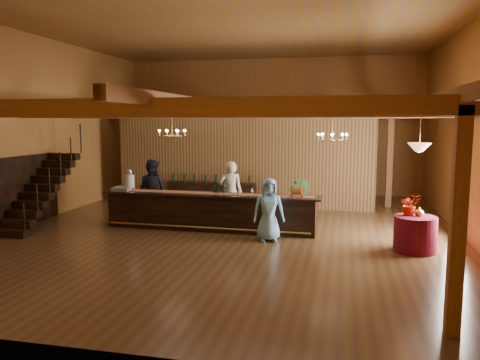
% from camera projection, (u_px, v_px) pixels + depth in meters
% --- Properties ---
extents(floor, '(14.00, 14.00, 0.00)m').
position_uv_depth(floor, '(232.00, 230.00, 12.88)').
color(floor, brown).
rests_on(floor, ground).
extents(ceiling, '(14.00, 14.00, 0.00)m').
position_uv_depth(ceiling, '(232.00, 24.00, 12.18)').
color(ceiling, brown).
rests_on(ceiling, wall_back).
extents(wall_back, '(12.00, 0.10, 5.50)m').
position_uv_depth(wall_back, '(271.00, 126.00, 19.31)').
color(wall_back, '#9E672E').
rests_on(wall_back, floor).
extents(wall_front, '(12.00, 0.10, 5.50)m').
position_uv_depth(wall_front, '(99.00, 141.00, 5.76)').
color(wall_front, '#9E672E').
rests_on(wall_front, floor).
extents(wall_left, '(0.10, 14.00, 5.50)m').
position_uv_depth(wall_left, '(35.00, 129.00, 13.82)').
color(wall_left, '#9E672E').
rests_on(wall_left, floor).
extents(wall_right, '(0.10, 14.00, 5.50)m').
position_uv_depth(wall_right, '(474.00, 131.00, 11.24)').
color(wall_right, '#9E672E').
rests_on(wall_right, floor).
extents(beam_grid, '(11.90, 13.90, 0.39)m').
position_uv_depth(beam_grid, '(236.00, 112.00, 12.96)').
color(beam_grid, '#A3632D').
rests_on(beam_grid, wall_left).
extents(support_posts, '(9.20, 10.20, 3.20)m').
position_uv_depth(support_posts, '(228.00, 174.00, 12.19)').
color(support_posts, '#A3632D').
rests_on(support_posts, floor).
extents(partition_wall, '(9.00, 0.18, 3.10)m').
position_uv_depth(partition_wall, '(242.00, 162.00, 16.18)').
color(partition_wall, brown).
rests_on(partition_wall, floor).
extents(window_right_back, '(0.12, 1.05, 1.75)m').
position_uv_depth(window_right_back, '(459.00, 175.00, 12.37)').
color(window_right_back, white).
rests_on(window_right_back, wall_right).
extents(staircase, '(1.00, 2.80, 2.00)m').
position_uv_depth(staircase, '(39.00, 192.00, 13.21)').
color(staircase, black).
rests_on(staircase, floor).
extents(backroom_boxes, '(4.10, 0.60, 1.10)m').
position_uv_depth(backroom_boxes, '(258.00, 184.00, 18.20)').
color(backroom_boxes, black).
rests_on(backroom_boxes, floor).
extents(tasting_bar, '(6.11, 0.91, 1.03)m').
position_uv_depth(tasting_bar, '(210.00, 211.00, 12.83)').
color(tasting_bar, black).
rests_on(tasting_bar, floor).
extents(beverage_dispenser, '(0.26, 0.26, 0.60)m').
position_uv_depth(beverage_dispenser, '(130.00, 180.00, 13.35)').
color(beverage_dispenser, silver).
rests_on(beverage_dispenser, tasting_bar).
extents(glass_rack_tray, '(0.50, 0.50, 0.10)m').
position_uv_depth(glass_rack_tray, '(123.00, 189.00, 13.32)').
color(glass_rack_tray, gray).
rests_on(glass_rack_tray, tasting_bar).
extents(raffle_drum, '(0.34, 0.24, 0.30)m').
position_uv_depth(raffle_drum, '(297.00, 190.00, 12.13)').
color(raffle_drum, '#9F5D2A').
rests_on(raffle_drum, tasting_bar).
extents(bar_bottle_0, '(0.07, 0.07, 0.30)m').
position_uv_depth(bar_bottle_0, '(215.00, 188.00, 12.84)').
color(bar_bottle_0, black).
rests_on(bar_bottle_0, tasting_bar).
extents(bar_bottle_1, '(0.07, 0.07, 0.30)m').
position_uv_depth(bar_bottle_1, '(215.00, 188.00, 12.83)').
color(bar_bottle_1, black).
rests_on(bar_bottle_1, tasting_bar).
extents(bar_bottle_2, '(0.07, 0.07, 0.30)m').
position_uv_depth(bar_bottle_2, '(218.00, 188.00, 12.81)').
color(bar_bottle_2, black).
rests_on(bar_bottle_2, tasting_bar).
extents(bar_bottle_3, '(0.07, 0.07, 0.30)m').
position_uv_depth(bar_bottle_3, '(224.00, 188.00, 12.77)').
color(bar_bottle_3, black).
rests_on(bar_bottle_3, tasting_bar).
extents(backbar_shelf, '(3.12, 0.68, 0.87)m').
position_uv_depth(backbar_shelf, '(211.00, 195.00, 16.16)').
color(backbar_shelf, black).
rests_on(backbar_shelf, floor).
extents(round_table, '(0.95, 0.95, 0.82)m').
position_uv_depth(round_table, '(415.00, 234.00, 10.71)').
color(round_table, maroon).
rests_on(round_table, floor).
extents(chandelier_left, '(0.80, 0.80, 0.70)m').
position_uv_depth(chandelier_left, '(172.00, 133.00, 13.09)').
color(chandelier_left, tan).
rests_on(chandelier_left, beam_grid).
extents(chandelier_right, '(0.80, 0.80, 0.79)m').
position_uv_depth(chandelier_right, '(332.00, 136.00, 12.84)').
color(chandelier_right, tan).
rests_on(chandelier_right, beam_grid).
extents(pendant_lamp, '(0.52, 0.52, 0.90)m').
position_uv_depth(pendant_lamp, '(419.00, 147.00, 10.45)').
color(pendant_lamp, tan).
rests_on(pendant_lamp, beam_grid).
extents(bartender, '(0.74, 0.56, 1.84)m').
position_uv_depth(bartender, '(231.00, 193.00, 13.48)').
color(bartender, beige).
rests_on(bartender, floor).
extents(staff_second, '(0.99, 0.82, 1.85)m').
position_uv_depth(staff_second, '(152.00, 190.00, 14.00)').
color(staff_second, black).
rests_on(staff_second, floor).
extents(guest, '(0.89, 0.70, 1.59)m').
position_uv_depth(guest, '(269.00, 210.00, 11.62)').
color(guest, '#76B5D8').
rests_on(guest, floor).
extents(floor_plant, '(0.82, 0.75, 1.21)m').
position_uv_depth(floor_plant, '(299.00, 197.00, 14.65)').
color(floor_plant, '#285B27').
rests_on(floor_plant, floor).
extents(table_flowers, '(0.50, 0.45, 0.50)m').
position_uv_depth(table_flowers, '(410.00, 205.00, 10.76)').
color(table_flowers, '#AA1602').
rests_on(table_flowers, round_table).
extents(table_vase, '(0.20, 0.20, 0.33)m').
position_uv_depth(table_vase, '(419.00, 209.00, 10.67)').
color(table_vase, tan).
rests_on(table_vase, round_table).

